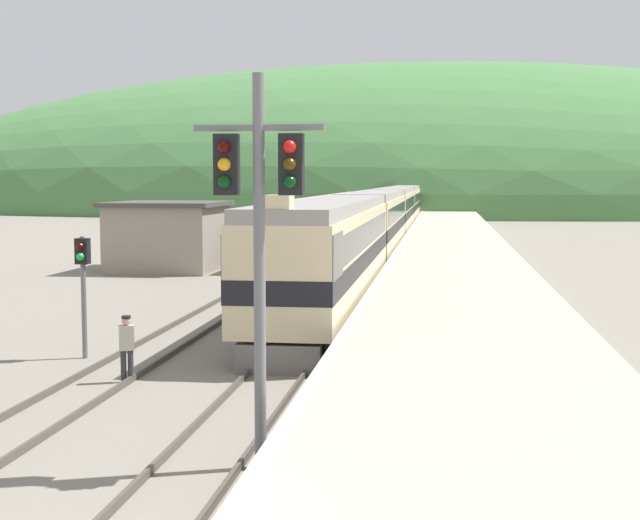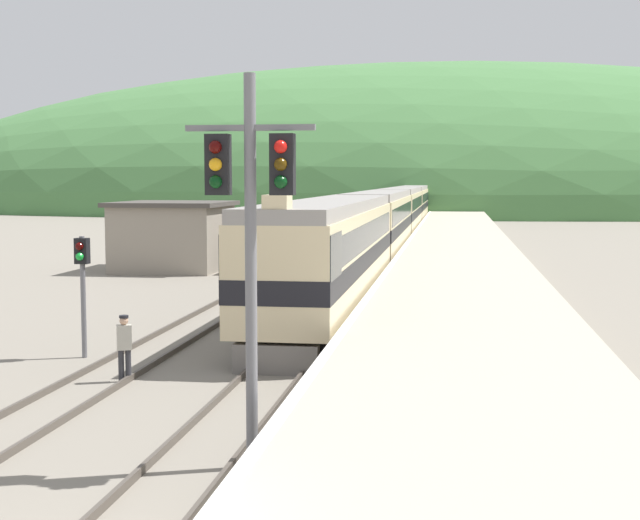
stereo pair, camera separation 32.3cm
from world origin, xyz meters
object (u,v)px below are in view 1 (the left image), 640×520
Objects in this scene: signal_mast_main at (259,214)px; track_worker at (127,345)px; carriage_third at (394,211)px; signal_post_siding at (83,271)px; siding_train at (336,219)px; carriage_fourth at (405,204)px; express_train_lead_car at (329,252)px; carriage_second at (375,223)px.

track_worker is (-4.54, 5.92, -3.44)m from signal_mast_main.
carriage_third reaches higher than signal_post_siding.
carriage_third is at bearing 59.13° from siding_train.
carriage_fourth is at bearing 90.73° from signal_mast_main.
signal_mast_main is (1.05, -60.88, 2.09)m from carriage_third.
signal_mast_main is at bearing -86.55° from express_train_lead_car.
siding_train is 45.49m from signal_post_siding.
track_worker is (-3.49, -11.44, -1.36)m from express_train_lead_car.
express_train_lead_car is at bearing -90.00° from carriage_fourth.
siding_train is at bearing -120.87° from carriage_third.
signal_post_siding is (-1.58, -45.46, 0.56)m from siding_train.
express_train_lead_car is at bearing 93.45° from signal_mast_main.
carriage_fourth is 82.47m from signal_mast_main.
signal_post_siding is 3.75m from track_worker.
carriage_second is 43.10m from carriage_fourth.
signal_post_siding is (-5.68, -30.77, 0.16)m from carriage_second.
signal_post_siding is at bearing -91.99° from siding_train.
track_worker is (2.19, -2.64, -1.51)m from signal_post_siding.
express_train_lead_car is 43.52m from carriage_third.
signal_post_siding is at bearing -100.46° from carriage_second.
signal_post_siding is at bearing -94.40° from carriage_fourth.
express_train_lead_car is 0.44× the size of siding_train.
express_train_lead_car is 1.02× the size of carriage_third.
signal_mast_main is at bearing -88.47° from carriage_second.
siding_train is 7.07× the size of signal_mast_main.
signal_mast_main is 11.06m from signal_post_siding.
signal_mast_main reaches higher than carriage_fourth.
signal_post_siding is (-5.68, -8.80, 0.15)m from express_train_lead_car.
carriage_fourth is 28.71m from siding_train.
carriage_second is 1.00× the size of carriage_third.
carriage_third is at bearing -90.00° from carriage_fourth.
signal_post_siding is (-5.68, -73.87, 0.16)m from carriage_fourth.
carriage_second is at bearing -90.00° from carriage_fourth.
signal_mast_main reaches higher than signal_post_siding.
carriage_third is 6.11× the size of signal_post_siding.
siding_train reaches higher than track_worker.
carriage_third is 3.09× the size of signal_mast_main.
siding_train is at bearing 90.72° from track_worker.
siding_train is at bearing 105.59° from carriage_second.
express_train_lead_car is 65.07m from carriage_fourth.
signal_mast_main is at bearing -89.27° from carriage_fourth.
carriage_third is at bearing 83.80° from signal_post_siding.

